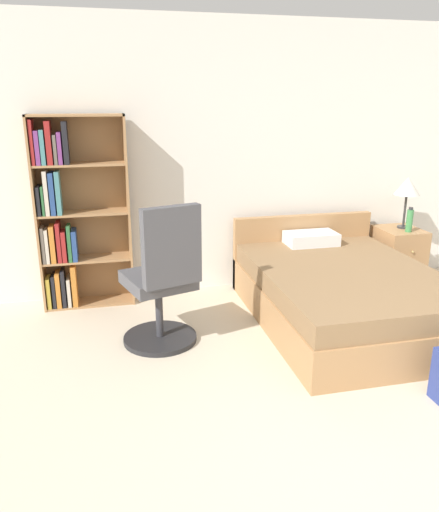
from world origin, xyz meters
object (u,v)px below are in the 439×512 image
table_lamp (407,187)px  water_bottle (410,220)px  office_chair (163,284)px  bookshelf (71,216)px  nightstand (398,256)px  bed (341,292)px

table_lamp → water_bottle: 0.34m
table_lamp → water_bottle: bearing=-103.3°
office_chair → table_lamp: size_ratio=2.19×
bookshelf → nightstand: bookshelf is taller
bookshelf → office_chair: bookshelf is taller
bed → bookshelf: bearing=159.0°
bed → table_lamp: size_ratio=3.87×
bookshelf → table_lamp: 3.32m
bed → office_chair: bearing=-174.6°
nightstand → water_bottle: bearing=-84.7°
bed → nightstand: bearing=36.2°
bed → nightstand: bed is taller
bed → table_lamp: bearing=36.1°
office_chair → table_lamp: (2.62, 0.91, 0.49)m
office_chair → nightstand: 2.73m
office_chair → nightstand: office_chair is taller
nightstand → bookshelf: bearing=177.5°
nightstand → office_chair: bearing=-161.1°
bed → nightstand: 1.24m
nightstand → table_lamp: (0.05, 0.03, 0.72)m
office_chair → table_lamp: office_chair is taller
bookshelf → bed: bearing=-21.0°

